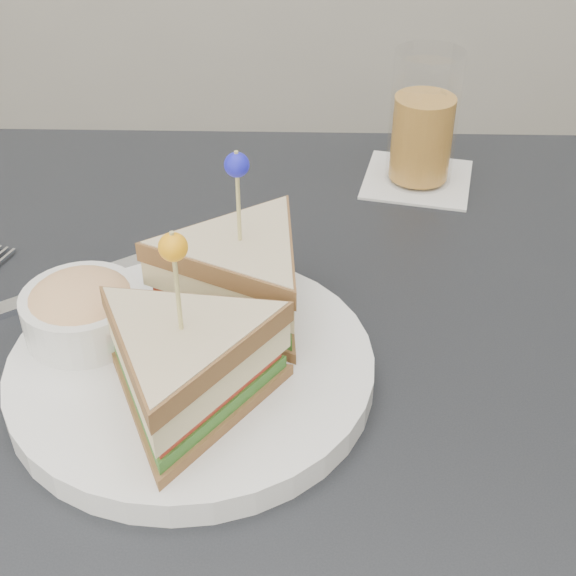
% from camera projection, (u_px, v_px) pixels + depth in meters
% --- Properties ---
extents(table, '(0.80, 0.80, 0.75)m').
position_uv_depth(table, '(276.00, 413.00, 0.69)').
color(table, black).
rests_on(table, ground).
extents(plate_meal, '(0.36, 0.36, 0.16)m').
position_uv_depth(plate_meal, '(196.00, 328.00, 0.59)').
color(plate_meal, white).
rests_on(plate_meal, table).
extents(cutlery_knife, '(0.21, 0.15, 0.01)m').
position_uv_depth(cutlery_knife, '(102.00, 276.00, 0.72)').
color(cutlery_knife, silver).
rests_on(cutlery_knife, table).
extents(drink_set, '(0.13, 0.13, 0.14)m').
position_uv_depth(drink_set, '(423.00, 126.00, 0.83)').
color(drink_set, silver).
rests_on(drink_set, table).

